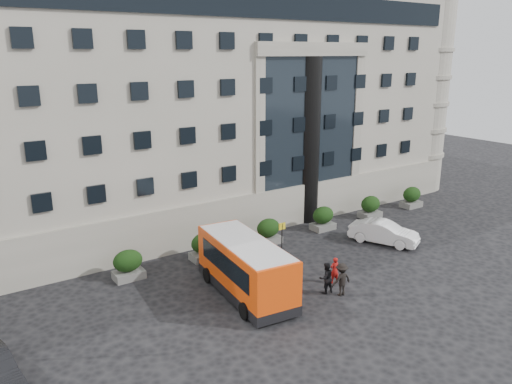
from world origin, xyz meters
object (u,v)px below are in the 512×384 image
at_px(hedge_a, 128,264).
at_px(hedge_c, 268,231).
at_px(hedge_f, 412,197).
at_px(minibus, 246,266).
at_px(bus_stop_sign, 282,234).
at_px(pedestrian_a, 334,270).
at_px(hedge_e, 370,207).
at_px(hedge_d, 323,218).
at_px(hedge_b, 204,246).
at_px(pedestrian_b, 326,278).
at_px(pedestrian_c, 341,279).
at_px(white_taxi, 384,232).

height_order(hedge_a, hedge_c, same).
bearing_deg(hedge_f, minibus, -165.04).
relative_size(hedge_c, bus_stop_sign, 0.73).
bearing_deg(hedge_c, pedestrian_a, -93.67).
bearing_deg(hedge_c, minibus, -134.74).
xyz_separation_m(hedge_e, hedge_f, (5.20, 0.00, 0.00)).
relative_size(hedge_a, hedge_d, 1.00).
distance_m(hedge_b, hedge_f, 20.80).
relative_size(hedge_b, hedge_d, 1.00).
xyz_separation_m(minibus, pedestrian_b, (3.88, -2.41, -0.83)).
relative_size(hedge_b, hedge_e, 1.00).
height_order(hedge_b, pedestrian_c, pedestrian_c).
xyz_separation_m(hedge_c, minibus, (-5.62, -5.67, 0.82)).
bearing_deg(pedestrian_c, hedge_d, -123.22).
relative_size(hedge_b, pedestrian_b, 1.00).
bearing_deg(bus_stop_sign, hedge_c, 72.18).
bearing_deg(hedge_d, pedestrian_b, -130.67).
distance_m(minibus, pedestrian_c, 5.45).
bearing_deg(hedge_e, minibus, -160.50).
xyz_separation_m(hedge_f, pedestrian_b, (-17.34, -8.08, -0.01)).
bearing_deg(hedge_e, hedge_f, 0.00).
bearing_deg(hedge_a, hedge_d, 0.00).
height_order(bus_stop_sign, white_taxi, bus_stop_sign).
bearing_deg(hedge_f, pedestrian_a, -155.20).
xyz_separation_m(hedge_f, pedestrian_a, (-16.08, -7.43, -0.12)).
bearing_deg(hedge_e, pedestrian_a, -145.66).
distance_m(hedge_a, hedge_e, 20.80).
relative_size(hedge_a, minibus, 0.23).
height_order(hedge_c, white_taxi, hedge_c).
bearing_deg(hedge_b, hedge_f, 0.00).
xyz_separation_m(hedge_a, pedestrian_b, (8.66, -8.08, -0.01)).
xyz_separation_m(pedestrian_a, pedestrian_b, (-1.27, -0.65, 0.11)).
relative_size(hedge_a, pedestrian_b, 1.00).
bearing_deg(minibus, hedge_f, 20.83).
bearing_deg(hedge_a, hedge_f, 0.00).
height_order(hedge_b, hedge_c, same).
bearing_deg(pedestrian_c, hedge_a, -40.85).
bearing_deg(white_taxi, hedge_e, 27.07).
xyz_separation_m(minibus, pedestrian_c, (4.40, -3.12, -0.79)).
bearing_deg(pedestrian_a, white_taxi, -149.98).
xyz_separation_m(hedge_a, hedge_d, (15.60, 0.00, 0.00)).
bearing_deg(hedge_b, hedge_a, 180.00).
bearing_deg(pedestrian_c, white_taxi, -149.81).
xyz_separation_m(hedge_b, minibus, (-0.42, -5.67, 0.82)).
distance_m(hedge_f, minibus, 21.98).
height_order(hedge_a, hedge_e, same).
distance_m(hedge_e, bus_stop_sign, 11.67).
relative_size(hedge_d, white_taxi, 0.38).
relative_size(bus_stop_sign, minibus, 0.32).
xyz_separation_m(hedge_f, white_taxi, (-8.70, -4.61, -0.13)).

